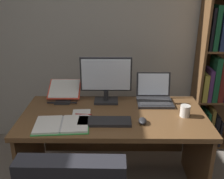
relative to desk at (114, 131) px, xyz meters
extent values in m
cube|color=#B2ADA3|center=(-0.10, 0.90, 0.82)|extent=(4.98, 0.12, 2.74)
cube|color=brown|center=(0.00, -0.08, 0.19)|extent=(1.56, 0.77, 0.04)
cube|color=brown|center=(-0.74, -0.08, -0.19)|extent=(0.03, 0.71, 0.72)
cube|color=brown|center=(0.74, -0.08, -0.19)|extent=(0.03, 0.71, 0.72)
cube|color=brown|center=(0.00, 0.28, -0.15)|extent=(1.44, 0.03, 0.50)
cube|color=brown|center=(0.93, 0.67, 0.60)|extent=(0.02, 0.30, 2.29)
cube|color=gray|center=(0.98, 0.65, -0.30)|extent=(0.04, 0.24, 0.45)
cube|color=black|center=(1.03, 0.62, -0.35)|extent=(0.04, 0.17, 0.35)
cube|color=#195633|center=(1.07, 0.65, -0.31)|extent=(0.03, 0.24, 0.42)
cube|color=olive|center=(1.12, 0.63, -0.30)|extent=(0.04, 0.20, 0.46)
cube|color=black|center=(1.18, 0.64, -0.34)|extent=(0.05, 0.22, 0.38)
cube|color=black|center=(1.23, 0.63, -0.37)|extent=(0.03, 0.20, 0.32)
cube|color=gold|center=(0.99, 0.65, 0.19)|extent=(0.05, 0.24, 0.30)
cube|color=#512D66|center=(1.04, 0.64, 0.22)|extent=(0.04, 0.23, 0.36)
cube|color=#195633|center=(1.10, 0.64, 0.28)|extent=(0.06, 0.22, 0.49)
cube|color=maroon|center=(1.16, 0.62, 0.26)|extent=(0.06, 0.18, 0.43)
cube|color=#512D66|center=(1.22, 0.65, 0.21)|extent=(0.04, 0.24, 0.33)
cube|color=black|center=(0.98, 0.65, 0.82)|extent=(0.03, 0.23, 0.42)
cube|color=#195633|center=(1.02, 0.65, 0.83)|extent=(0.05, 0.24, 0.45)
cube|color=navy|center=(1.09, 0.64, 0.79)|extent=(0.05, 0.22, 0.37)
cube|color=#232326|center=(-0.07, 0.18, 0.22)|extent=(0.22, 0.16, 0.02)
cylinder|color=#232326|center=(-0.07, 0.18, 0.27)|extent=(0.04, 0.04, 0.09)
cube|color=#232326|center=(-0.07, 0.19, 0.48)|extent=(0.47, 0.02, 0.32)
cube|color=silver|center=(-0.07, 0.17, 0.48)|extent=(0.44, 0.00, 0.29)
cube|color=#232326|center=(0.38, 0.14, 0.22)|extent=(0.32, 0.24, 0.02)
cube|color=#2D2D30|center=(0.38, 0.12, 0.23)|extent=(0.27, 0.13, 0.00)
cube|color=#232326|center=(0.38, 0.29, 0.35)|extent=(0.32, 0.05, 0.23)
cube|color=silver|center=(0.38, 0.28, 0.35)|extent=(0.29, 0.04, 0.20)
cube|color=#232326|center=(-0.07, -0.23, 0.22)|extent=(0.42, 0.15, 0.02)
ellipsoid|color=#232326|center=(0.23, -0.23, 0.23)|extent=(0.06, 0.10, 0.04)
cube|color=#232326|center=(-0.47, 0.16, 0.22)|extent=(0.14, 0.12, 0.01)
cube|color=#232326|center=(-0.47, 0.11, 0.23)|extent=(0.27, 0.01, 0.01)
cube|color=#DB422D|center=(-0.47, 0.28, 0.30)|extent=(0.31, 0.24, 0.13)
cube|color=silver|center=(-0.47, 0.27, 0.31)|extent=(0.28, 0.21, 0.11)
cube|color=green|center=(-0.51, -0.29, 0.21)|extent=(0.23, 0.30, 0.01)
cube|color=green|center=(-0.30, -0.28, 0.21)|extent=(0.23, 0.30, 0.01)
cube|color=silver|center=(-0.51, -0.29, 0.23)|extent=(0.22, 0.29, 0.02)
cube|color=silver|center=(-0.30, -0.28, 0.23)|extent=(0.22, 0.29, 0.02)
cylinder|color=#B7B7BC|center=(-0.40, -0.28, 0.22)|extent=(0.04, 0.26, 0.02)
cube|color=silver|center=(-0.27, -0.11, 0.21)|extent=(0.16, 0.22, 0.01)
cylinder|color=maroon|center=(-0.25, -0.11, 0.22)|extent=(0.14, 0.02, 0.01)
cylinder|color=silver|center=(0.59, -0.11, 0.26)|extent=(0.08, 0.08, 0.10)
camera|label=1|loc=(0.00, -2.06, 1.21)|focal=41.84mm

